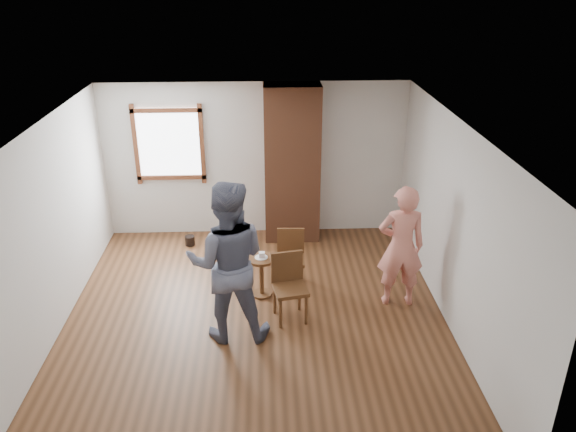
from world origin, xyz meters
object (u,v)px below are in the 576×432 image
object	(u,v)px
dining_chair_right	(289,283)
person_pink	(401,247)
stoneware_crock	(224,245)
side_table	(261,270)
dining_chair_left	(291,255)
man	(228,262)

from	to	relation	value
dining_chair_right	person_pink	world-z (taller)	person_pink
stoneware_crock	person_pink	world-z (taller)	person_pink
side_table	person_pink	bearing A→B (deg)	-7.99
dining_chair_left	side_table	world-z (taller)	dining_chair_left
man	dining_chair_right	bearing A→B (deg)	-153.59
person_pink	dining_chair_left	bearing A→B (deg)	-19.69
person_pink	dining_chair_right	bearing A→B (deg)	11.87
man	person_pink	distance (m)	2.35
dining_chair_right	dining_chair_left	bearing A→B (deg)	74.25
stoneware_crock	dining_chair_left	world-z (taller)	dining_chair_left
man	person_pink	bearing A→B (deg)	-163.99
dining_chair_left	person_pink	world-z (taller)	person_pink
side_table	stoneware_crock	bearing A→B (deg)	116.93
dining_chair_right	man	distance (m)	0.99
dining_chair_right	side_table	world-z (taller)	dining_chair_right
dining_chair_right	side_table	xyz separation A→B (m)	(-0.36, 0.52, -0.10)
dining_chair_left	man	distance (m)	1.56
stoneware_crock	side_table	distance (m)	1.35
dining_chair_left	dining_chair_right	size ratio (longest dim) A/B	0.93
stoneware_crock	man	distance (m)	2.25
dining_chair_left	dining_chair_right	world-z (taller)	dining_chair_right
person_pink	stoneware_crock	bearing A→B (deg)	-28.47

